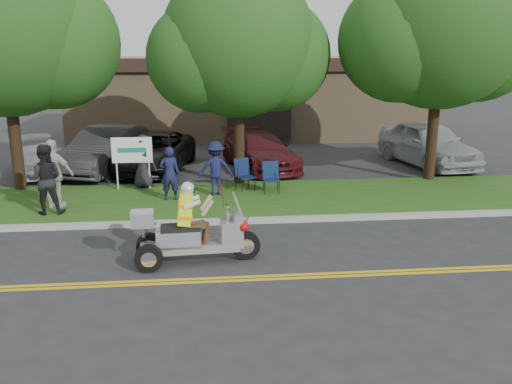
{
  "coord_description": "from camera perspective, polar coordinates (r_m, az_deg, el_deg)",
  "views": [
    {
      "loc": [
        -0.73,
        -10.38,
        4.4
      ],
      "look_at": [
        0.53,
        2.0,
        1.11
      ],
      "focal_mm": 38.0,
      "sensor_mm": 36.0,
      "label": 1
    }
  ],
  "objects": [
    {
      "name": "commercial_building",
      "position": [
        29.58,
        -0.51,
        10.17
      ],
      "size": [
        18.0,
        8.2,
        4.0
      ],
      "color": "#9E7F5B",
      "rests_on": "ground"
    },
    {
      "name": "parked_car_mid",
      "position": [
        20.52,
        -10.7,
        4.17
      ],
      "size": [
        3.2,
        5.4,
        1.41
      ],
      "primitive_type": "imported",
      "rotation": [
        0.0,
        0.0,
        -0.18
      ],
      "color": "black",
      "rests_on": "ground"
    },
    {
      "name": "tree_right",
      "position": [
        19.09,
        19.04,
        15.92
      ],
      "size": [
        6.86,
        5.6,
        8.07
      ],
      "color": "#332114",
      "rests_on": "ground"
    },
    {
      "name": "ground",
      "position": [
        11.3,
        -1.67,
        -8.11
      ],
      "size": [
        120.0,
        120.0,
        0.0
      ],
      "primitive_type": "plane",
      "color": "#28282B",
      "rests_on": "ground"
    },
    {
      "name": "grass_verge",
      "position": [
        16.19,
        -3.02,
        -0.78
      ],
      "size": [
        60.0,
        4.0,
        0.1
      ],
      "primitive_type": "cube",
      "color": "#244813",
      "rests_on": "ground"
    },
    {
      "name": "centerline_far",
      "position": [
        10.91,
        -1.51,
        -8.94
      ],
      "size": [
        60.0,
        0.1,
        0.01
      ],
      "primitive_type": "cube",
      "color": "gold",
      "rests_on": "ground"
    },
    {
      "name": "lawn_chair_b",
      "position": [
        16.99,
        -1.33,
        2.09
      ],
      "size": [
        0.7,
        0.71,
        0.99
      ],
      "rotation": [
        0.0,
        0.0,
        0.43
      ],
      "color": "black",
      "rests_on": "grass_verge"
    },
    {
      "name": "business_sign",
      "position": [
        17.41,
        -12.91,
        4.03
      ],
      "size": [
        1.25,
        0.06,
        1.75
      ],
      "color": "silver",
      "rests_on": "ground"
    },
    {
      "name": "lawn_chair_a",
      "position": [
        16.69,
        1.57,
        1.79
      ],
      "size": [
        0.51,
        0.53,
        0.95
      ],
      "rotation": [
        0.0,
        0.0,
        -0.01
      ],
      "color": "black",
      "rests_on": "grass_verge"
    },
    {
      "name": "centerline_near",
      "position": [
        10.77,
        -1.45,
        -9.28
      ],
      "size": [
        60.0,
        0.1,
        0.01
      ],
      "primitive_type": "cube",
      "color": "gold",
      "rests_on": "ground"
    },
    {
      "name": "parked_car_left",
      "position": [
        20.66,
        -15.34,
        4.31
      ],
      "size": [
        3.31,
        5.3,
        1.65
      ],
      "primitive_type": "imported",
      "rotation": [
        0.0,
        0.0,
        -0.34
      ],
      "color": "#2C2C2F",
      "rests_on": "ground"
    },
    {
      "name": "parked_car_far_left",
      "position": [
        21.19,
        -22.03,
        3.75
      ],
      "size": [
        2.91,
        4.6,
        1.46
      ],
      "primitive_type": "imported",
      "rotation": [
        0.0,
        0.0,
        0.3
      ],
      "color": "#A4A7AB",
      "rests_on": "ground"
    },
    {
      "name": "tree_mid",
      "position": [
        17.66,
        -1.71,
        14.91
      ],
      "size": [
        5.88,
        4.8,
        7.05
      ],
      "color": "#332114",
      "rests_on": "ground"
    },
    {
      "name": "parked_car_far_right",
      "position": [
        22.07,
        17.64,
        4.89
      ],
      "size": [
        2.83,
        5.32,
        1.72
      ],
      "primitive_type": "imported",
      "rotation": [
        0.0,
        0.0,
        0.16
      ],
      "color": "#9C9DA3",
      "rests_on": "ground"
    },
    {
      "name": "trike_scooter",
      "position": [
        11.5,
        -6.89,
        -4.5
      ],
      "size": [
        2.7,
        0.93,
        1.77
      ],
      "rotation": [
        0.0,
        0.0,
        0.06
      ],
      "color": "black",
      "rests_on": "ground"
    },
    {
      "name": "curb",
      "position": [
        14.13,
        -2.58,
        -3.09
      ],
      "size": [
        60.0,
        0.25,
        0.12
      ],
      "primitive_type": "cube",
      "color": "#A8A89E",
      "rests_on": "ground"
    },
    {
      "name": "spectator_chair_b",
      "position": [
        17.58,
        -11.76,
        3.18
      ],
      "size": [
        0.98,
        0.84,
        1.69
      ],
      "primitive_type": "imported",
      "rotation": [
        0.0,
        0.0,
        2.7
      ],
      "color": "black",
      "rests_on": "grass_verge"
    },
    {
      "name": "spectator_adult_right",
      "position": [
        15.97,
        -20.49,
        1.81
      ],
      "size": [
        1.21,
        0.74,
        1.92
      ],
      "primitive_type": "imported",
      "rotation": [
        0.0,
        0.0,
        2.89
      ],
      "color": "beige",
      "rests_on": "grass_verge"
    },
    {
      "name": "parked_car_right",
      "position": [
        20.5,
        0.42,
        4.35
      ],
      "size": [
        3.05,
        5.01,
        1.36
      ],
      "primitive_type": "imported",
      "rotation": [
        0.0,
        0.0,
        0.26
      ],
      "color": "#4E1217",
      "rests_on": "ground"
    },
    {
      "name": "spectator_chair_a",
      "position": [
        16.41,
        -4.31,
        2.53
      ],
      "size": [
        1.12,
        0.72,
        1.64
      ],
      "primitive_type": "imported",
      "rotation": [
        0.0,
        0.0,
        3.25
      ],
      "color": "#16183F",
      "rests_on": "grass_verge"
    },
    {
      "name": "spectator_adult_mid",
      "position": [
        15.46,
        -21.31,
        1.25
      ],
      "size": [
        0.98,
        0.79,
        1.88
      ],
      "primitive_type": "imported",
      "rotation": [
        0.0,
        0.0,
        3.23
      ],
      "color": "black",
      "rests_on": "grass_verge"
    },
    {
      "name": "spectator_adult_left",
      "position": [
        15.97,
        -9.08,
        1.95
      ],
      "size": [
        0.58,
        0.39,
        1.58
      ],
      "primitive_type": "imported",
      "rotation": [
        0.0,
        0.0,
        3.15
      ],
      "color": "#171A42",
      "rests_on": "grass_verge"
    },
    {
      "name": "tree_left",
      "position": [
        18.33,
        -24.85,
        14.9
      ],
      "size": [
        6.62,
        5.4,
        7.78
      ],
      "color": "#332114",
      "rests_on": "ground"
    }
  ]
}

